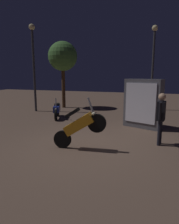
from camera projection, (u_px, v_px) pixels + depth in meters
ground_plane at (85, 146)px, 6.46m from camera, size 40.00×40.00×0.00m
motorcycle_orange_foreground at (79, 126)px, 6.07m from camera, size 1.66×0.39×1.63m
motorcycle_blue_parked_left at (57, 110)px, 10.57m from camera, size 0.71×1.58×1.11m
person_rider_beside at (130, 97)px, 11.15m from camera, size 0.25×0.67×1.73m
person_bystander_far at (161, 114)px, 6.44m from camera, size 0.29×0.67×1.71m
streetlamp_near at (153, 58)px, 12.61m from camera, size 0.36×0.36×5.28m
streetlamp_far at (33, 57)px, 12.09m from camera, size 0.36×0.36×5.22m
tree_left_bg at (63, 57)px, 13.45m from camera, size 1.96×1.96×4.48m
kiosk_billboard at (143, 104)px, 8.60m from camera, size 1.67×1.03×2.10m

